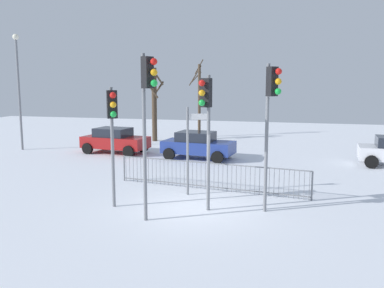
% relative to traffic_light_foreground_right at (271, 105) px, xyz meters
% --- Properties ---
extents(ground_plane, '(60.00, 60.00, 0.00)m').
position_rel_traffic_light_foreground_right_xyz_m(ground_plane, '(-2.36, -0.20, -3.45)').
color(ground_plane, white).
extents(traffic_light_foreground_right, '(0.48, 0.45, 4.72)m').
position_rel_traffic_light_foreground_right_xyz_m(traffic_light_foreground_right, '(0.00, 0.00, 0.00)').
color(traffic_light_foreground_right, slate).
rests_on(traffic_light_foreground_right, ground).
extents(traffic_light_mid_left, '(0.54, 0.39, 4.98)m').
position_rel_traffic_light_foreground_right_xyz_m(traffic_light_mid_left, '(-3.42, -1.74, 0.18)').
color(traffic_light_mid_left, slate).
rests_on(traffic_light_mid_left, ground).
extents(traffic_light_rear_right, '(0.37, 0.55, 4.37)m').
position_rel_traffic_light_foreground_right_xyz_m(traffic_light_rear_right, '(-1.96, -0.38, -0.25)').
color(traffic_light_rear_right, slate).
rests_on(traffic_light_rear_right, ground).
extents(traffic_light_rear_left, '(0.43, 0.50, 3.99)m').
position_rel_traffic_light_foreground_right_xyz_m(traffic_light_rear_left, '(-4.99, -0.76, -0.53)').
color(traffic_light_rear_left, slate).
rests_on(traffic_light_rear_left, ground).
extents(direction_sign_post, '(0.76, 0.29, 3.25)m').
position_rel_traffic_light_foreground_right_xyz_m(direction_sign_post, '(-2.99, 1.42, -1.64)').
color(direction_sign_post, slate).
rests_on(direction_sign_post, ground).
extents(pedestrian_guard_railing, '(7.66, 1.19, 1.07)m').
position_rel_traffic_light_foreground_right_xyz_m(pedestrian_guard_railing, '(-2.40, 2.29, -2.90)').
color(pedestrian_guard_railing, slate).
rests_on(pedestrian_guard_railing, ground).
extents(car_blue_far, '(3.97, 2.29, 1.47)m').
position_rel_traffic_light_foreground_right_xyz_m(car_blue_far, '(-4.36, 8.51, -2.69)').
color(car_blue_far, navy).
rests_on(car_blue_far, ground).
extents(car_red_trailing, '(3.98, 2.31, 1.47)m').
position_rel_traffic_light_foreground_right_xyz_m(car_red_trailing, '(-9.47, 9.08, -2.69)').
color(car_red_trailing, maroon).
rests_on(car_red_trailing, ground).
extents(street_lamp, '(0.36, 0.36, 6.91)m').
position_rel_traffic_light_foreground_right_xyz_m(street_lamp, '(-15.48, 8.77, 0.76)').
color(street_lamp, slate).
rests_on(street_lamp, ground).
extents(bare_tree_centre, '(1.03, 0.91, 5.74)m').
position_rel_traffic_light_foreground_right_xyz_m(bare_tree_centre, '(-6.35, 17.19, -0.59)').
color(bare_tree_centre, '#473828').
rests_on(bare_tree_centre, ground).
extents(bare_tree_right, '(1.15, 1.25, 5.15)m').
position_rel_traffic_light_foreground_right_xyz_m(bare_tree_right, '(-8.85, 14.33, -0.77)').
color(bare_tree_right, '#473828').
rests_on(bare_tree_right, ground).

